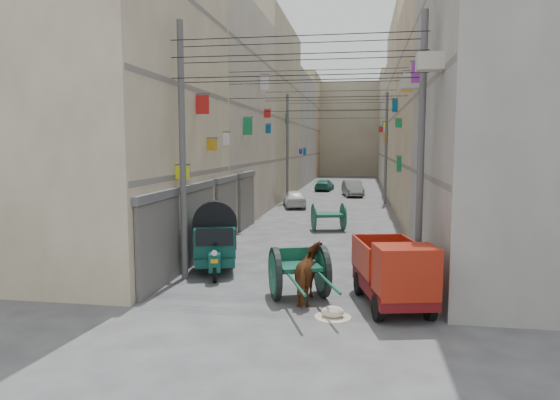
% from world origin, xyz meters
% --- Properties ---
extents(ground, '(140.00, 140.00, 0.00)m').
position_xyz_m(ground, '(0.00, 0.00, 0.00)').
color(ground, '#414043').
rests_on(ground, ground).
extents(building_row_left, '(8.00, 62.00, 14.00)m').
position_xyz_m(building_row_left, '(-8.00, 34.13, 6.46)').
color(building_row_left, beige).
rests_on(building_row_left, ground).
extents(building_row_right, '(8.00, 62.00, 14.00)m').
position_xyz_m(building_row_right, '(8.00, 34.13, 6.46)').
color(building_row_right, '#9F9A95').
rests_on(building_row_right, ground).
extents(end_cap_building, '(22.00, 10.00, 13.00)m').
position_xyz_m(end_cap_building, '(0.00, 66.00, 6.50)').
color(end_cap_building, tan).
rests_on(end_cap_building, ground).
extents(shutters_left, '(0.18, 14.40, 2.88)m').
position_xyz_m(shutters_left, '(-3.92, 10.38, 1.49)').
color(shutters_left, '#46464A').
rests_on(shutters_left, ground).
extents(signboards, '(8.22, 40.52, 5.67)m').
position_xyz_m(signboards, '(-0.01, 21.66, 3.43)').
color(signboards, '#FDFF1C').
rests_on(signboards, ground).
extents(ac_units, '(0.70, 6.55, 3.35)m').
position_xyz_m(ac_units, '(3.65, 7.67, 7.43)').
color(ac_units, '#B7B3A4').
rests_on(ac_units, ground).
extents(utility_poles, '(7.40, 22.20, 8.00)m').
position_xyz_m(utility_poles, '(0.00, 17.00, 4.00)').
color(utility_poles, '#535255').
rests_on(utility_poles, ground).
extents(overhead_cables, '(7.40, 22.52, 1.12)m').
position_xyz_m(overhead_cables, '(0.00, 14.40, 6.77)').
color(overhead_cables, black).
rests_on(overhead_cables, ground).
extents(auto_rickshaw, '(1.93, 2.68, 1.82)m').
position_xyz_m(auto_rickshaw, '(-2.86, 6.90, 1.07)').
color(auto_rickshaw, black).
rests_on(auto_rickshaw, ground).
extents(tonga_cart, '(2.21, 3.42, 1.44)m').
position_xyz_m(tonga_cart, '(0.27, 4.49, 0.75)').
color(tonga_cart, black).
rests_on(tonga_cart, ground).
extents(mini_truck, '(2.13, 3.51, 1.84)m').
position_xyz_m(mini_truck, '(2.84, 3.79, 0.88)').
color(mini_truck, black).
rests_on(mini_truck, ground).
extents(second_cart, '(1.87, 1.74, 1.38)m').
position_xyz_m(second_cart, '(0.31, 15.72, 0.74)').
color(second_cart, '#124E39').
rests_on(second_cart, ground).
extents(feed_sack, '(0.57, 0.45, 0.28)m').
position_xyz_m(feed_sack, '(1.29, 3.05, 0.14)').
color(feed_sack, beige).
rests_on(feed_sack, ground).
extents(horse, '(0.87, 1.84, 1.54)m').
position_xyz_m(horse, '(0.64, 4.18, 0.77)').
color(horse, brown).
rests_on(horse, ground).
extents(distant_car_white, '(2.19, 3.78, 1.21)m').
position_xyz_m(distant_car_white, '(-2.63, 24.87, 0.60)').
color(distant_car_white, silver).
rests_on(distant_car_white, ground).
extents(distant_car_grey, '(2.05, 4.18, 1.32)m').
position_xyz_m(distant_car_grey, '(1.16, 33.28, 0.66)').
color(distant_car_grey, slate).
rests_on(distant_car_grey, ground).
extents(distant_car_green, '(1.78, 3.76, 1.06)m').
position_xyz_m(distant_car_green, '(-1.59, 38.17, 0.53)').
color(distant_car_green, '#226552').
rests_on(distant_car_green, ground).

